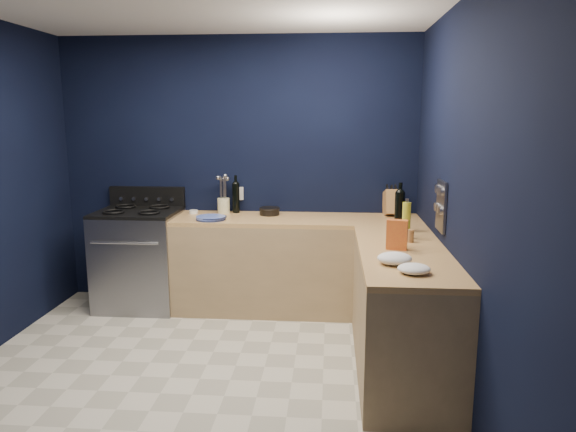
# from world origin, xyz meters

# --- Properties ---
(floor) EXTENTS (3.50, 3.50, 0.02)m
(floor) POSITION_xyz_m (0.00, 0.00, -0.01)
(floor) COLOR beige
(floor) RESTS_ON ground
(wall_back) EXTENTS (3.50, 0.02, 2.60)m
(wall_back) POSITION_xyz_m (0.00, 1.76, 1.30)
(wall_back) COLOR black
(wall_back) RESTS_ON ground
(wall_right) EXTENTS (0.02, 3.50, 2.60)m
(wall_right) POSITION_xyz_m (1.76, 0.00, 1.30)
(wall_right) COLOR black
(wall_right) RESTS_ON ground
(wall_front) EXTENTS (3.50, 0.02, 2.60)m
(wall_front) POSITION_xyz_m (0.00, -1.76, 1.30)
(wall_front) COLOR black
(wall_front) RESTS_ON ground
(cab_back) EXTENTS (2.30, 0.63, 0.86)m
(cab_back) POSITION_xyz_m (0.60, 1.44, 0.43)
(cab_back) COLOR #A08359
(cab_back) RESTS_ON floor
(top_back) EXTENTS (2.30, 0.63, 0.04)m
(top_back) POSITION_xyz_m (0.60, 1.44, 0.88)
(top_back) COLOR olive
(top_back) RESTS_ON cab_back
(cab_right) EXTENTS (0.63, 1.67, 0.86)m
(cab_right) POSITION_xyz_m (1.44, 0.29, 0.43)
(cab_right) COLOR #A08359
(cab_right) RESTS_ON floor
(top_right) EXTENTS (0.63, 1.67, 0.04)m
(top_right) POSITION_xyz_m (1.44, 0.29, 0.88)
(top_right) COLOR olive
(top_right) RESTS_ON cab_right
(gas_range) EXTENTS (0.76, 0.66, 0.92)m
(gas_range) POSITION_xyz_m (-0.93, 1.42, 0.46)
(gas_range) COLOR gray
(gas_range) RESTS_ON floor
(oven_door) EXTENTS (0.59, 0.02, 0.42)m
(oven_door) POSITION_xyz_m (-0.93, 1.10, 0.45)
(oven_door) COLOR black
(oven_door) RESTS_ON gas_range
(cooktop) EXTENTS (0.76, 0.66, 0.03)m
(cooktop) POSITION_xyz_m (-0.93, 1.42, 0.94)
(cooktop) COLOR black
(cooktop) RESTS_ON gas_range
(backguard) EXTENTS (0.76, 0.06, 0.20)m
(backguard) POSITION_xyz_m (-0.93, 1.72, 1.04)
(backguard) COLOR black
(backguard) RESTS_ON gas_range
(spice_panel) EXTENTS (0.02, 0.28, 0.38)m
(spice_panel) POSITION_xyz_m (1.74, 0.55, 1.18)
(spice_panel) COLOR gray
(spice_panel) RESTS_ON wall_right
(wall_outlet) EXTENTS (0.09, 0.02, 0.13)m
(wall_outlet) POSITION_xyz_m (0.00, 1.74, 1.08)
(wall_outlet) COLOR white
(wall_outlet) RESTS_ON wall_back
(plate_stack) EXTENTS (0.36, 0.36, 0.03)m
(plate_stack) POSITION_xyz_m (-0.19, 1.28, 0.92)
(plate_stack) COLOR #3D55AB
(plate_stack) RESTS_ON top_back
(ramekin) EXTENTS (0.11, 0.11, 0.03)m
(ramekin) POSITION_xyz_m (-0.42, 1.58, 0.92)
(ramekin) COLOR white
(ramekin) RESTS_ON top_back
(utensil_crock) EXTENTS (0.13, 0.13, 0.15)m
(utensil_crock) POSITION_xyz_m (-0.13, 1.62, 0.97)
(utensil_crock) COLOR #F3E5BC
(utensil_crock) RESTS_ON top_back
(wine_bottle_back) EXTENTS (0.09, 0.09, 0.29)m
(wine_bottle_back) POSITION_xyz_m (-0.02, 1.66, 1.05)
(wine_bottle_back) COLOR black
(wine_bottle_back) RESTS_ON top_back
(lemon_basket) EXTENTS (0.22, 0.22, 0.07)m
(lemon_basket) POSITION_xyz_m (0.33, 1.56, 0.94)
(lemon_basket) COLOR black
(lemon_basket) RESTS_ON top_back
(knife_block) EXTENTS (0.15, 0.28, 0.29)m
(knife_block) POSITION_xyz_m (1.49, 1.65, 1.02)
(knife_block) COLOR olive
(knife_block) RESTS_ON top_back
(wine_bottle_right) EXTENTS (0.10, 0.10, 0.33)m
(wine_bottle_right) POSITION_xyz_m (1.48, 0.92, 1.06)
(wine_bottle_right) COLOR black
(wine_bottle_right) RESTS_ON top_right
(oil_bottle) EXTENTS (0.08, 0.08, 0.28)m
(oil_bottle) POSITION_xyz_m (1.50, 0.67, 1.04)
(oil_bottle) COLOR gold
(oil_bottle) RESTS_ON top_right
(spice_jar_near) EXTENTS (0.05, 0.05, 0.09)m
(spice_jar_near) POSITION_xyz_m (1.38, 0.50, 0.95)
(spice_jar_near) COLOR olive
(spice_jar_near) RESTS_ON top_right
(spice_jar_far) EXTENTS (0.05, 0.05, 0.10)m
(spice_jar_far) POSITION_xyz_m (1.52, 0.54, 0.95)
(spice_jar_far) COLOR olive
(spice_jar_far) RESTS_ON top_right
(crouton_bag) EXTENTS (0.16, 0.10, 0.22)m
(crouton_bag) POSITION_xyz_m (1.39, 0.31, 1.01)
(crouton_bag) COLOR #B32125
(crouton_bag) RESTS_ON top_right
(towel_front) EXTENTS (0.26, 0.23, 0.08)m
(towel_front) POSITION_xyz_m (1.33, -0.08, 0.94)
(towel_front) COLOR white
(towel_front) RESTS_ON top_right
(towel_end) EXTENTS (0.20, 0.19, 0.06)m
(towel_end) POSITION_xyz_m (1.42, -0.28, 0.93)
(towel_end) COLOR white
(towel_end) RESTS_ON top_right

